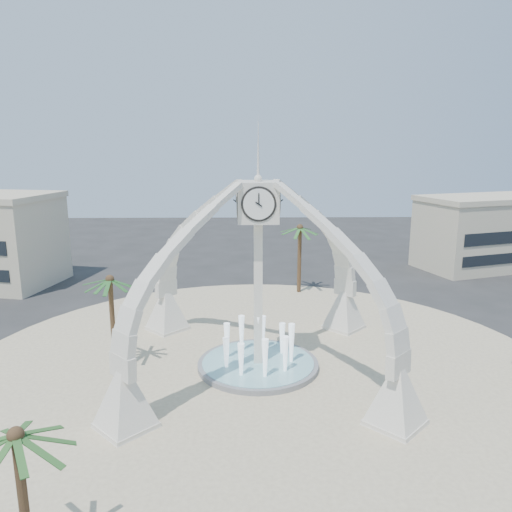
{
  "coord_description": "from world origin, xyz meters",
  "views": [
    {
      "loc": [
        -0.75,
        -30.69,
        14.49
      ],
      "look_at": [
        -0.1,
        2.0,
        7.17
      ],
      "focal_mm": 35.0,
      "sensor_mm": 36.0,
      "label": 1
    }
  ],
  "objects_px": {
    "clock_tower": "(258,273)",
    "palm_north": "(300,229)",
    "fountain": "(258,364)",
    "palm_south": "(16,437)",
    "palm_west": "(110,281)"
  },
  "relations": [
    {
      "from": "clock_tower",
      "to": "palm_north",
      "type": "bearing_deg",
      "value": 75.36
    },
    {
      "from": "clock_tower",
      "to": "fountain",
      "type": "bearing_deg",
      "value": 90.0
    },
    {
      "from": "clock_tower",
      "to": "palm_north",
      "type": "height_order",
      "value": "clock_tower"
    },
    {
      "from": "clock_tower",
      "to": "palm_south",
      "type": "xyz_separation_m",
      "value": [
        -8.3,
        -15.97,
        -1.33
      ]
    },
    {
      "from": "fountain",
      "to": "palm_west",
      "type": "bearing_deg",
      "value": 179.33
    },
    {
      "from": "palm_north",
      "to": "palm_south",
      "type": "relative_size",
      "value": 1.25
    },
    {
      "from": "palm_north",
      "to": "palm_south",
      "type": "bearing_deg",
      "value": -111.08
    },
    {
      "from": "clock_tower",
      "to": "palm_west",
      "type": "distance_m",
      "value": 9.46
    },
    {
      "from": "palm_north",
      "to": "fountain",
      "type": "bearing_deg",
      "value": -104.64
    },
    {
      "from": "clock_tower",
      "to": "palm_west",
      "type": "height_order",
      "value": "clock_tower"
    },
    {
      "from": "fountain",
      "to": "palm_south",
      "type": "distance_m",
      "value": 18.65
    },
    {
      "from": "clock_tower",
      "to": "palm_north",
      "type": "xyz_separation_m",
      "value": [
        4.5,
        17.24,
        -0.02
      ]
    },
    {
      "from": "palm_north",
      "to": "clock_tower",
      "type": "bearing_deg",
      "value": -104.64
    },
    {
      "from": "palm_west",
      "to": "palm_south",
      "type": "relative_size",
      "value": 1.15
    },
    {
      "from": "clock_tower",
      "to": "palm_west",
      "type": "relative_size",
      "value": 2.65
    }
  ]
}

